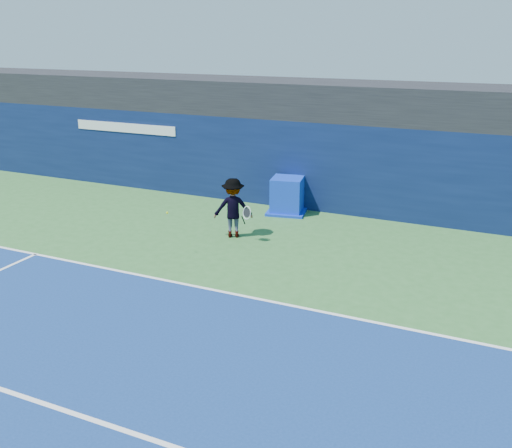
{
  "coord_description": "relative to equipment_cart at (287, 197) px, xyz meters",
  "views": [
    {
      "loc": [
        6.56,
        -7.78,
        5.79
      ],
      "look_at": [
        0.67,
        5.2,
        1.0
      ],
      "focal_mm": 40.0,
      "sensor_mm": 36.0,
      "label": 1
    }
  ],
  "objects": [
    {
      "name": "tennis_ball",
      "position": [
        -1.46,
        -5.05,
        0.69
      ],
      "size": [
        0.06,
        0.06,
        0.06
      ],
      "color": "#C7D317",
      "rests_on": "ground"
    },
    {
      "name": "ground",
      "position": [
        0.12,
        -9.48,
        -0.55
      ],
      "size": [
        80.0,
        80.0,
        0.0
      ],
      "primitive_type": "plane",
      "color": "#326A2F",
      "rests_on": "ground"
    },
    {
      "name": "baseline",
      "position": [
        0.12,
        -6.48,
        -0.54
      ],
      "size": [
        24.0,
        0.1,
        0.01
      ],
      "primitive_type": "cube",
      "color": "white",
      "rests_on": "ground"
    },
    {
      "name": "back_wall_assembly",
      "position": [
        0.11,
        1.02,
        0.95
      ],
      "size": [
        36.0,
        1.03,
        3.0
      ],
      "color": "#0B183E",
      "rests_on": "ground"
    },
    {
      "name": "stadium_band",
      "position": [
        0.12,
        2.02,
        3.05
      ],
      "size": [
        36.0,
        3.0,
        1.2
      ],
      "primitive_type": "cube",
      "color": "black",
      "rests_on": "back_wall_assembly"
    },
    {
      "name": "tennis_player",
      "position": [
        -0.58,
        -2.89,
        0.34
      ],
      "size": [
        1.41,
        1.08,
        1.78
      ],
      "color": "white",
      "rests_on": "ground"
    },
    {
      "name": "service_line",
      "position": [
        0.12,
        -11.48,
        -0.54
      ],
      "size": [
        24.0,
        0.1,
        0.01
      ],
      "primitive_type": "cube",
      "color": "white",
      "rests_on": "ground"
    },
    {
      "name": "equipment_cart",
      "position": [
        0.0,
        0.0,
        0.0
      ],
      "size": [
        1.46,
        1.46,
        1.21
      ],
      "color": "#0D2FBD",
      "rests_on": "ground"
    }
  ]
}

